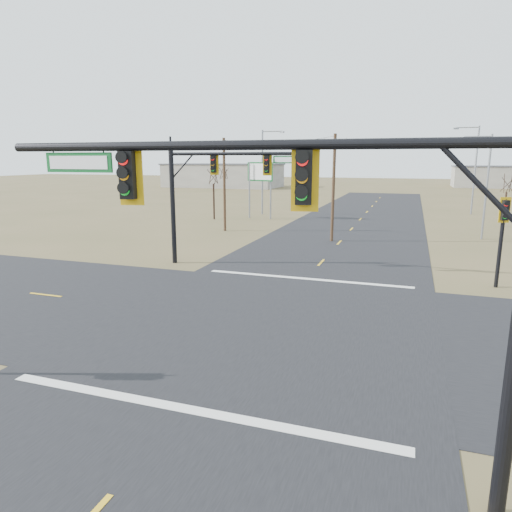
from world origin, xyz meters
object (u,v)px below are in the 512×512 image
at_px(utility_pole_near, 333,186).
at_px(streetlight_a, 485,181).
at_px(pedestal_signal_ne, 503,224).
at_px(utility_pole_far, 224,183).
at_px(bare_tree_b, 224,172).
at_px(mast_arm_far, 211,180).
at_px(bare_tree_a, 213,175).
at_px(mast_arm_near, 325,225).
at_px(bare_tree_c, 507,183).
at_px(streetlight_b, 473,165).
at_px(streetlight_c, 264,168).
at_px(highway_sign, 260,179).

relative_size(utility_pole_near, streetlight_a, 1.00).
xyz_separation_m(pedestal_signal_ne, utility_pole_far, (-21.81, 13.96, 1.09)).
bearing_deg(pedestal_signal_ne, bare_tree_b, 117.34).
height_order(mast_arm_far, bare_tree_a, mast_arm_far).
bearing_deg(utility_pole_near, mast_arm_near, -80.99).
bearing_deg(bare_tree_c, streetlight_b, 101.05).
bearing_deg(streetlight_a, pedestal_signal_ne, -78.33).
relative_size(mast_arm_near, utility_pole_near, 1.26).
bearing_deg(bare_tree_a, mast_arm_far, -66.21).
distance_m(mast_arm_near, utility_pole_far, 35.62).
bearing_deg(mast_arm_near, streetlight_a, 65.94).
distance_m(streetlight_a, bare_tree_b, 34.50).
relative_size(streetlight_b, bare_tree_c, 1.91).
relative_size(mast_arm_near, streetlight_b, 1.03).
bearing_deg(utility_pole_far, streetlight_c, 92.32).
relative_size(streetlight_a, streetlight_c, 0.86).
relative_size(mast_arm_far, highway_sign, 1.47).
xyz_separation_m(pedestal_signal_ne, bare_tree_a, (-26.40, 21.70, 1.58)).
relative_size(streetlight_c, bare_tree_a, 1.61).
bearing_deg(bare_tree_a, streetlight_a, -10.06).
bearing_deg(bare_tree_a, utility_pole_near, -33.41).
bearing_deg(bare_tree_a, utility_pole_far, -59.29).
bearing_deg(bare_tree_c, streetlight_a, -110.16).
relative_size(pedestal_signal_ne, bare_tree_a, 0.77).
distance_m(utility_pole_far, bare_tree_c, 28.81).
distance_m(streetlight_b, bare_tree_a, 32.43).
bearing_deg(mast_arm_far, bare_tree_c, 36.04).
distance_m(mast_arm_far, utility_pole_far, 15.03).
relative_size(pedestal_signal_ne, utility_pole_near, 0.55).
distance_m(bare_tree_b, bare_tree_c, 34.71).
distance_m(pedestal_signal_ne, utility_pole_far, 25.92).
relative_size(mast_arm_far, pedestal_signal_ne, 1.95).
bearing_deg(utility_pole_far, bare_tree_b, 112.92).
height_order(mast_arm_near, streetlight_a, streetlight_a).
relative_size(bare_tree_a, bare_tree_c, 1.13).
bearing_deg(pedestal_signal_ne, streetlight_c, 113.39).
height_order(streetlight_a, bare_tree_c, streetlight_a).
xyz_separation_m(highway_sign, streetlight_a, (22.70, -7.27, 0.43)).
relative_size(pedestal_signal_ne, utility_pole_far, 0.56).
height_order(mast_arm_near, bare_tree_c, mast_arm_near).
height_order(utility_pole_far, highway_sign, utility_pole_far).
bearing_deg(streetlight_b, mast_arm_far, -132.16).
bearing_deg(bare_tree_c, mast_arm_near, -103.69).
xyz_separation_m(streetlight_c, bare_tree_b, (-7.24, 4.24, -0.71)).
relative_size(streetlight_a, bare_tree_a, 1.39).
bearing_deg(bare_tree_c, highway_sign, -176.18).
bearing_deg(bare_tree_b, utility_pole_far, -67.08).
height_order(mast_arm_near, pedestal_signal_ne, mast_arm_near).
bearing_deg(highway_sign, utility_pole_near, -33.56).
bearing_deg(streetlight_c, bare_tree_c, 17.00).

